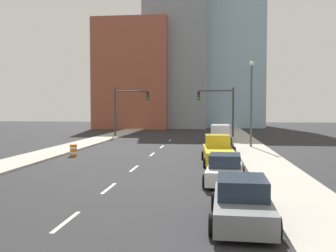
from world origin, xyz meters
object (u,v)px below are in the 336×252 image
object	(u,v)px
sedan_black	(222,146)
sedan_navy	(217,136)
traffic_signal_left	(125,105)
sedan_gray	(242,202)
traffic_signal_right	(223,105)
box_truck_silver	(220,136)
street_lamp	(251,98)
traffic_barrel	(73,150)
sedan_white	(225,170)
pickup_truck_yellow	(218,152)

from	to	relation	value
sedan_black	sedan_navy	size ratio (longest dim) A/B	0.95
traffic_signal_left	sedan_gray	size ratio (longest dim) A/B	1.37
traffic_signal_right	box_truck_silver	distance (m)	11.87
street_lamp	box_truck_silver	world-z (taller)	street_lamp
street_lamp	sedan_black	size ratio (longest dim) A/B	1.95
traffic_signal_right	traffic_barrel	distance (m)	24.06
sedan_white	sedan_black	size ratio (longest dim) A/B	1.03
sedan_gray	pickup_truck_yellow	world-z (taller)	pickup_truck_yellow
sedan_white	traffic_signal_right	bearing A→B (deg)	91.77
sedan_navy	traffic_barrel	bearing A→B (deg)	-127.59
traffic_barrel	sedan_white	xyz separation A→B (m)	(11.65, -9.59, 0.21)
traffic_signal_right	sedan_gray	world-z (taller)	traffic_signal_right
sedan_white	traffic_signal_left	bearing A→B (deg)	115.54
traffic_signal_right	traffic_barrel	xyz separation A→B (m)	(-12.47, -20.23, -3.77)
traffic_barrel	traffic_signal_right	bearing A→B (deg)	58.34
traffic_signal_left	sedan_gray	xyz separation A→B (m)	(12.48, -36.39, -3.54)
traffic_signal_right	traffic_barrel	bearing A→B (deg)	-121.66
traffic_signal_left	street_lamp	world-z (taller)	street_lamp
traffic_barrel	sedan_navy	xyz separation A→B (m)	(11.68, 15.16, 0.17)
sedan_navy	traffic_signal_left	bearing A→B (deg)	157.45
sedan_gray	sedan_navy	size ratio (longest dim) A/B	1.05
sedan_gray	sedan_white	distance (m)	6.58
traffic_signal_right	sedan_white	world-z (taller)	traffic_signal_right
traffic_signal_left	pickup_truck_yellow	xyz separation A→B (m)	(11.95, -22.71, -3.45)
traffic_signal_left	sedan_gray	bearing A→B (deg)	-71.07
street_lamp	sedan_navy	size ratio (longest dim) A/B	1.84
street_lamp	sedan_black	distance (m)	6.83
sedan_black	traffic_barrel	bearing A→B (deg)	-164.24
traffic_barrel	sedan_navy	bearing A→B (deg)	52.39
traffic_barrel	sedan_black	distance (m)	12.35
street_lamp	sedan_navy	bearing A→B (deg)	113.27
traffic_barrel	street_lamp	xyz separation A→B (m)	(14.79, 7.93, 4.37)
sedan_navy	sedan_gray	bearing A→B (deg)	-89.45
sedan_white	box_truck_silver	distance (m)	18.41
street_lamp	pickup_truck_yellow	world-z (taller)	street_lamp
traffic_signal_left	sedan_navy	distance (m)	13.68
traffic_signal_left	pickup_truck_yellow	world-z (taller)	traffic_signal_left
traffic_signal_right	street_lamp	size ratio (longest dim) A/B	0.78
sedan_black	pickup_truck_yellow	bearing A→B (deg)	-94.44
box_truck_silver	sedan_navy	size ratio (longest dim) A/B	1.25
traffic_barrel	sedan_white	bearing A→B (deg)	-39.45
traffic_signal_left	traffic_signal_right	distance (m)	12.98
street_lamp	sedan_gray	xyz separation A→B (m)	(-2.81, -24.09, -4.14)
traffic_signal_right	sedan_gray	distance (m)	36.56
traffic_barrel	pickup_truck_yellow	size ratio (longest dim) A/B	0.15
traffic_barrel	sedan_gray	world-z (taller)	sedan_gray
traffic_signal_left	sedan_gray	world-z (taller)	traffic_signal_left
traffic_barrel	sedan_white	size ratio (longest dim) A/B	0.21
traffic_barrel	pickup_truck_yellow	xyz separation A→B (m)	(11.44, -2.49, 0.31)
sedan_black	sedan_gray	bearing A→B (deg)	-89.90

